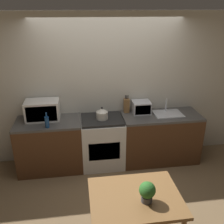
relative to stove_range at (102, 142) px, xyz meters
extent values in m
plane|color=brown|center=(0.15, -0.77, -0.45)|extent=(16.00, 16.00, 0.00)
cube|color=beige|center=(0.15, 0.34, 0.85)|extent=(10.00, 0.06, 2.60)
cube|color=#4C2D19|center=(-0.90, 0.00, -0.02)|extent=(1.08, 0.62, 0.86)
cube|color=#474442|center=(-0.90, 0.00, 0.43)|extent=(1.08, 0.62, 0.04)
cube|color=#4C2D19|center=(1.05, 0.00, -0.02)|extent=(1.37, 0.62, 0.86)
cube|color=#474442|center=(1.05, 0.00, 0.43)|extent=(1.37, 0.62, 0.04)
cube|color=silver|center=(0.00, 0.00, -0.02)|extent=(0.73, 0.62, 0.86)
cube|color=black|center=(0.00, 0.00, 0.43)|extent=(0.70, 0.57, 0.04)
cube|color=black|center=(0.00, -0.30, -0.02)|extent=(0.52, 0.02, 0.32)
cylinder|color=beige|center=(0.00, -0.01, 0.52)|extent=(0.20, 0.20, 0.13)
cone|color=beige|center=(0.00, -0.01, 0.61)|extent=(0.19, 0.19, 0.06)
sphere|color=black|center=(0.00, -0.01, 0.65)|extent=(0.04, 0.04, 0.04)
cube|color=silver|center=(-0.98, 0.12, 0.62)|extent=(0.55, 0.35, 0.33)
cube|color=black|center=(-0.98, -0.05, 0.62)|extent=(0.49, 0.01, 0.26)
cylinder|color=navy|center=(-0.89, -0.22, 0.54)|extent=(0.07, 0.07, 0.18)
cylinder|color=navy|center=(-0.89, -0.22, 0.67)|extent=(0.02, 0.02, 0.07)
cube|color=brown|center=(0.46, 0.21, 0.58)|extent=(0.09, 0.10, 0.25)
cylinder|color=black|center=(0.44, 0.21, 0.74)|extent=(0.01, 0.01, 0.07)
cylinder|color=black|center=(0.46, 0.21, 0.74)|extent=(0.01, 0.01, 0.07)
cylinder|color=black|center=(0.48, 0.21, 0.74)|extent=(0.01, 0.01, 0.07)
cube|color=silver|center=(0.71, 0.15, 0.56)|extent=(0.31, 0.28, 0.21)
cube|color=black|center=(0.71, 0.02, 0.56)|extent=(0.28, 0.01, 0.17)
cube|color=silver|center=(1.17, 0.00, 0.46)|extent=(0.49, 0.37, 0.02)
cylinder|color=silver|center=(1.17, 0.13, 0.58)|extent=(0.03, 0.03, 0.22)
cube|color=brown|center=(0.17, -1.78, 0.31)|extent=(0.98, 0.75, 0.04)
cylinder|color=brown|center=(-0.26, -1.46, -0.08)|extent=(0.05, 0.05, 0.73)
cylinder|color=brown|center=(0.60, -1.46, -0.08)|extent=(0.05, 0.05, 0.73)
cylinder|color=#424247|center=(0.27, -1.87, 0.36)|extent=(0.12, 0.12, 0.07)
sphere|color=#2D6B28|center=(0.27, -1.87, 0.47)|extent=(0.17, 0.17, 0.17)
camera|label=1|loc=(-0.38, -3.84, 2.21)|focal=40.00mm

